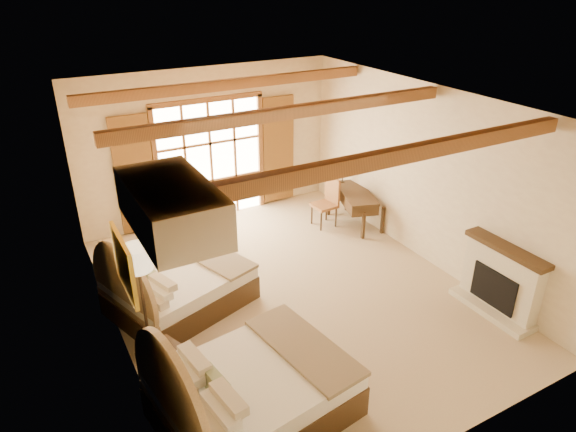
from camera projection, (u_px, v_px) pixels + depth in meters
floor at (291, 293)px, 8.63m from camera, size 7.00×7.00×0.00m
wall_back at (209, 145)px, 10.68m from camera, size 5.50×0.00×5.50m
wall_left at (109, 249)px, 6.73m from camera, size 0.00×7.00×7.00m
wall_right at (426, 175)px, 9.13m from camera, size 0.00×7.00×7.00m
ceiling at (292, 104)px, 7.23m from camera, size 7.00×7.00×0.00m
ceiling_beams at (292, 112)px, 7.29m from camera, size 5.39×4.60×0.18m
french_doors at (211, 162)px, 10.79m from camera, size 3.95×0.08×2.60m
fireplace at (499, 283)px, 7.97m from camera, size 0.46×1.40×1.16m
painting at (124, 265)px, 6.10m from camera, size 0.06×0.95×0.75m
canopy_valance at (171, 206)px, 4.72m from camera, size 0.70×1.40×0.45m
bed_near at (242, 392)px, 6.02m from camera, size 2.42×1.95×1.45m
bed_far at (171, 287)px, 8.07m from camera, size 2.48×2.09×1.34m
nightstand at (165, 369)px, 6.57m from camera, size 0.63×0.63×0.59m
floor_lamp at (138, 266)px, 6.49m from camera, size 0.38×0.38×1.80m
armchair at (167, 228)px, 10.07m from camera, size 0.96×0.97×0.64m
ottoman at (199, 230)px, 10.27m from camera, size 0.56×0.56×0.39m
desk at (355, 207)px, 10.80m from camera, size 0.98×1.47×0.73m
desk_chair at (325, 211)px, 10.77m from camera, size 0.49×0.49×1.05m
desk_lamp at (343, 170)px, 11.03m from camera, size 0.18×0.18×0.37m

